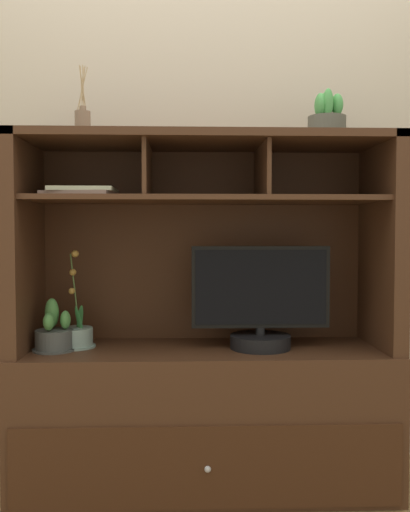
# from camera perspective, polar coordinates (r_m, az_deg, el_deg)

# --- Properties ---
(floor_plane) EXTENTS (6.00, 6.00, 0.02)m
(floor_plane) POSITION_cam_1_polar(r_m,az_deg,el_deg) (2.44, 0.00, -22.54)
(floor_plane) COLOR olive
(floor_plane) RESTS_ON ground
(back_wall) EXTENTS (6.00, 0.02, 2.80)m
(back_wall) POSITION_cam_1_polar(r_m,az_deg,el_deg) (2.50, -0.23, 11.19)
(back_wall) COLOR beige
(back_wall) RESTS_ON ground
(media_console) EXTENTS (1.48, 0.50, 1.39)m
(media_console) POSITION_cam_1_polar(r_m,az_deg,el_deg) (2.29, -0.01, -12.23)
(media_console) COLOR #482B1A
(media_console) RESTS_ON ground
(tv_monitor) EXTENTS (0.55, 0.24, 0.41)m
(tv_monitor) POSITION_cam_1_polar(r_m,az_deg,el_deg) (2.22, 5.70, -5.12)
(tv_monitor) COLOR black
(tv_monitor) RESTS_ON media_console
(potted_orchid) EXTENTS (0.16, 0.16, 0.39)m
(potted_orchid) POSITION_cam_1_polar(r_m,az_deg,el_deg) (2.31, -13.15, -7.94)
(potted_orchid) COLOR #85A29A
(potted_orchid) RESTS_ON media_console
(potted_fern) EXTENTS (0.17, 0.17, 0.20)m
(potted_fern) POSITION_cam_1_polar(r_m,az_deg,el_deg) (2.27, -15.19, -7.82)
(potted_fern) COLOR #484C4B
(potted_fern) RESTS_ON media_console
(magazine_stack_left) EXTENTS (0.29, 0.30, 0.03)m
(magazine_stack_left) POSITION_cam_1_polar(r_m,az_deg,el_deg) (2.22, -12.33, 6.37)
(magazine_stack_left) COLOR gray
(magazine_stack_left) RESTS_ON media_console
(diffuser_bottle) EXTENTS (0.06, 0.06, 0.28)m
(diffuser_bottle) POSITION_cam_1_polar(r_m,az_deg,el_deg) (2.30, -12.43, 13.19)
(diffuser_bottle) COLOR #846852
(diffuser_bottle) RESTS_ON media_console
(potted_succulent) EXTENTS (0.17, 0.17, 0.19)m
(potted_succulent) POSITION_cam_1_polar(r_m,az_deg,el_deg) (2.31, 12.36, 13.45)
(potted_succulent) COLOR #535448
(potted_succulent) RESTS_ON media_console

